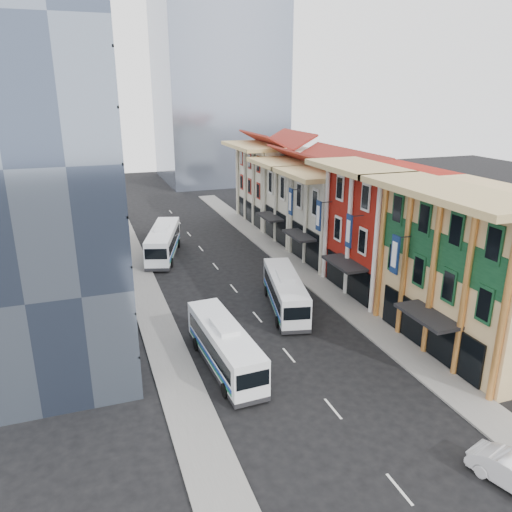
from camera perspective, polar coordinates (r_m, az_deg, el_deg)
name	(u,v)px	position (r m, az deg, el deg)	size (l,w,h in m)	color
ground	(341,418)	(32.13, 9.66, -17.80)	(200.00, 200.00, 0.00)	black
sidewalk_right	(311,278)	(52.86, 6.30, -2.47)	(3.00, 90.00, 0.15)	slate
sidewalk_left	(148,299)	(48.37, -12.26, -4.84)	(3.00, 90.00, 0.15)	slate
shophouse_tan	(479,271)	(40.74, 24.14, -1.62)	(8.00, 14.00, 12.00)	#DAB87E
shophouse_red	(387,231)	(49.59, 14.79, 2.81)	(8.00, 10.00, 12.00)	maroon
shophouse_cream_near	(339,218)	(57.64, 9.48, 4.30)	(8.00, 9.00, 10.00)	beige
shophouse_cream_mid	(306,202)	(65.44, 5.70, 6.15)	(8.00, 9.00, 10.00)	beige
shophouse_cream_far	(276,185)	(74.79, 2.29, 8.16)	(8.00, 12.00, 11.00)	beige
office_tower	(24,145)	(41.65, -24.99, 11.47)	(12.00, 26.00, 30.00)	#3C475F
office_block_far	(58,193)	(65.45, -21.65, 6.73)	(10.00, 18.00, 14.00)	gray
bus_left_near	(225,345)	(35.84, -3.61, -10.17)	(2.50, 10.69, 3.43)	white
bus_left_far	(163,241)	(59.80, -10.55, 1.66)	(2.76, 11.77, 3.77)	white
bus_right	(285,291)	(44.79, 3.35, -4.06)	(2.52, 10.78, 3.46)	white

